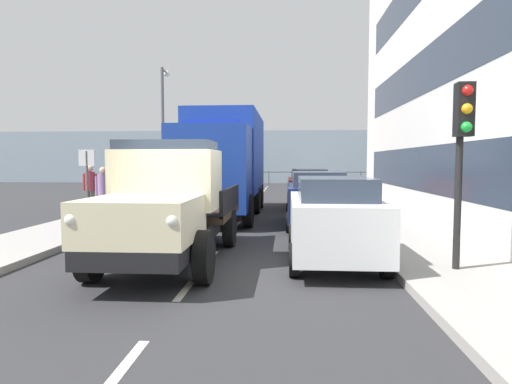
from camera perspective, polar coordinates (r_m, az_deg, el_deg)
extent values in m
plane|color=#2D2D30|center=(19.52, -0.65, -1.99)|extent=(80.00, 80.00, 0.00)
cube|color=#9E9993|center=(19.68, 12.93, -1.83)|extent=(2.31, 39.36, 0.15)
cube|color=#9E9993|center=(20.42, -13.74, -1.63)|extent=(2.31, 39.36, 0.15)
cube|color=silver|center=(4.88, -16.54, -20.65)|extent=(0.12, 1.10, 0.01)
cube|color=silver|center=(7.12, -9.30, -12.56)|extent=(0.12, 1.10, 0.01)
cube|color=silver|center=(9.48, -5.80, -8.37)|extent=(0.12, 1.10, 0.01)
cube|color=silver|center=(11.90, -3.74, -5.83)|extent=(0.12, 1.10, 0.01)
cube|color=silver|center=(14.21, -2.44, -4.22)|extent=(0.12, 1.10, 0.01)
cube|color=silver|center=(16.98, -1.37, -2.88)|extent=(0.12, 1.10, 0.01)
cube|color=silver|center=(19.79, -0.59, -1.90)|extent=(0.12, 1.10, 0.01)
cube|color=silver|center=(22.44, -0.03, -1.21)|extent=(0.12, 1.10, 0.01)
cube|color=silver|center=(25.07, 0.40, -0.66)|extent=(0.12, 1.10, 0.01)
cube|color=silver|center=(27.97, 0.78, -0.18)|extent=(0.12, 1.10, 0.01)
cube|color=silver|center=(30.43, 1.05, 0.15)|extent=(0.12, 1.10, 0.01)
cube|color=silver|center=(32.72, 1.26, 0.42)|extent=(0.12, 1.10, 0.01)
cube|color=silver|center=(35.16, 1.46, 0.66)|extent=(0.12, 1.10, 0.01)
cube|color=#2D3847|center=(11.58, 25.48, 2.47)|extent=(0.08, 21.42, 1.40)
cube|color=#2D3847|center=(11.91, 25.93, 17.05)|extent=(0.08, 21.42, 1.40)
cube|color=#8C9EAD|center=(42.06, 1.90, 4.60)|extent=(80.00, 0.80, 5.00)
cylinder|color=#4C5156|center=(40.41, 21.95, 1.65)|extent=(0.08, 0.08, 1.20)
cylinder|color=#4C5156|center=(39.84, 19.21, 1.69)|extent=(0.08, 0.08, 1.20)
cylinder|color=#4C5156|center=(39.36, 16.40, 1.72)|extent=(0.08, 0.08, 1.20)
cylinder|color=#4C5156|center=(38.99, 13.52, 1.75)|extent=(0.08, 0.08, 1.20)
cylinder|color=#4C5156|center=(38.71, 10.60, 1.78)|extent=(0.08, 0.08, 1.20)
cylinder|color=#4C5156|center=(38.53, 7.64, 1.80)|extent=(0.08, 0.08, 1.20)
cylinder|color=#4C5156|center=(38.46, 4.66, 1.82)|extent=(0.08, 0.08, 1.20)
cylinder|color=#4C5156|center=(38.49, 1.69, 1.83)|extent=(0.08, 0.08, 1.20)
cylinder|color=#4C5156|center=(38.63, -1.28, 1.84)|extent=(0.08, 0.08, 1.20)
cylinder|color=#4C5156|center=(38.86, -4.22, 1.85)|extent=(0.08, 0.08, 1.20)
cylinder|color=#4C5156|center=(39.20, -7.12, 1.84)|extent=(0.08, 0.08, 1.20)
cylinder|color=#4C5156|center=(39.64, -9.95, 1.84)|extent=(0.08, 0.08, 1.20)
cylinder|color=#4C5156|center=(40.17, -12.72, 1.83)|extent=(0.08, 0.08, 1.20)
cylinder|color=#4C5156|center=(40.79, -15.42, 1.81)|extent=(0.08, 0.08, 1.20)
cylinder|color=#4C5156|center=(41.50, -18.02, 1.80)|extent=(0.08, 0.08, 1.20)
cube|color=#4C5156|center=(38.48, 1.69, 2.61)|extent=(28.00, 0.08, 0.08)
cube|color=black|center=(9.13, -10.79, -5.08)|extent=(1.64, 5.60, 0.30)
cube|color=beige|center=(7.31, -14.56, -3.43)|extent=(1.72, 1.90, 0.70)
cube|color=silver|center=(6.48, -17.09, -4.68)|extent=(1.16, 0.08, 0.56)
sphere|color=white|center=(6.23, -10.79, -3.71)|extent=(0.20, 0.20, 0.20)
sphere|color=white|center=(6.76, -22.95, -3.36)|extent=(0.20, 0.20, 0.20)
cube|color=beige|center=(8.70, -11.45, 1.58)|extent=(1.93, 1.34, 1.15)
cube|color=#2D3847|center=(8.70, -11.49, 4.71)|extent=(1.78, 1.23, 0.56)
cube|color=#2D2319|center=(10.39, -8.91, -2.69)|extent=(2.10, 2.80, 0.16)
cube|color=black|center=(10.18, -3.39, -0.97)|extent=(0.08, 2.80, 0.56)
cube|color=black|center=(10.63, -14.23, -0.88)|extent=(0.08, 2.80, 0.56)
cylinder|color=black|center=(7.33, -6.80, -8.46)|extent=(0.24, 0.90, 0.90)
cylinder|color=black|center=(7.92, -20.78, -7.76)|extent=(0.24, 0.90, 0.90)
cylinder|color=black|center=(10.46, -3.47, -4.70)|extent=(0.24, 0.90, 0.90)
cylinder|color=black|center=(10.88, -13.63, -4.47)|extent=(0.24, 0.90, 0.90)
cube|color=#193899|center=(13.46, -5.95, 3.07)|extent=(2.40, 2.21, 2.60)
cube|color=#2D3847|center=(13.46, -5.96, 5.50)|extent=(2.20, 2.04, 0.80)
cube|color=#1933B2|center=(13.51, -5.99, 9.02)|extent=(1.75, 0.20, 0.16)
cube|color=#193899|center=(17.41, -3.67, 5.09)|extent=(2.50, 5.95, 3.00)
cube|color=black|center=(16.53, -4.08, -0.65)|extent=(2.00, 8.07, 0.36)
cylinder|color=black|center=(13.47, -1.02, -2.45)|extent=(0.28, 1.04, 1.04)
cylinder|color=black|center=(13.87, -10.54, -2.34)|extent=(0.28, 1.04, 1.04)
cylinder|color=black|center=(17.06, 0.06, -1.10)|extent=(0.28, 1.04, 1.04)
cylinder|color=black|center=(17.37, -7.53, -1.04)|extent=(0.28, 1.04, 1.04)
cylinder|color=black|center=(19.17, 0.50, -0.54)|extent=(0.28, 1.04, 1.04)
cylinder|color=black|center=(19.45, -6.28, -0.50)|extent=(0.28, 1.04, 1.04)
cube|color=white|center=(8.93, 10.04, -3.98)|extent=(1.68, 3.82, 1.00)
cube|color=#2D3847|center=(8.66, 10.24, 0.49)|extent=(1.37, 2.10, 0.42)
cylinder|color=black|center=(10.13, 4.80, -5.86)|extent=(0.18, 0.60, 0.60)
cylinder|color=black|center=(10.27, 13.76, -5.82)|extent=(0.18, 0.60, 0.60)
cylinder|color=black|center=(7.80, 5.02, -8.82)|extent=(0.18, 0.60, 0.60)
cylinder|color=black|center=(7.99, 16.65, -8.67)|extent=(0.18, 0.60, 0.60)
cube|color=navy|center=(13.80, 7.92, -1.17)|extent=(1.82, 4.15, 1.00)
cube|color=#2D3847|center=(13.56, 8.01, 1.75)|extent=(1.49, 2.28, 0.42)
cylinder|color=black|center=(15.10, 4.30, -2.61)|extent=(0.18, 0.60, 0.60)
cylinder|color=black|center=(15.21, 10.83, -2.62)|extent=(0.18, 0.60, 0.60)
cylinder|color=black|center=(12.55, 4.35, -3.95)|extent=(0.18, 0.60, 0.60)
cylinder|color=black|center=(12.68, 12.20, -3.95)|extent=(0.18, 0.60, 0.60)
cube|color=#B21E1E|center=(19.16, 6.85, 0.27)|extent=(1.74, 4.53, 1.00)
cube|color=#2D3847|center=(18.93, 6.89, 2.37)|extent=(1.42, 2.49, 0.42)
cylinder|color=black|center=(20.57, 4.35, -0.86)|extent=(0.18, 0.60, 0.60)
cylinder|color=black|center=(20.65, 8.93, -0.88)|extent=(0.18, 0.60, 0.60)
cylinder|color=black|center=(17.78, 4.40, -1.62)|extent=(0.18, 0.60, 0.60)
cylinder|color=black|center=(17.86, 9.69, -1.64)|extent=(0.18, 0.60, 0.60)
cube|color=#1E6670|center=(21.76, -6.88, 0.70)|extent=(1.77, 4.43, 1.00)
cube|color=#2D3847|center=(21.93, -6.79, 2.59)|extent=(1.45, 2.44, 0.42)
cylinder|color=black|center=(20.30, -5.27, -0.93)|extent=(0.18, 0.60, 0.60)
cylinder|color=black|center=(20.64, -9.88, -0.89)|extent=(0.18, 0.60, 0.60)
cylinder|color=black|center=(23.01, -4.16, -0.35)|extent=(0.18, 0.60, 0.60)
cylinder|color=black|center=(23.31, -8.25, -0.33)|extent=(0.18, 0.60, 0.60)
cube|color=maroon|center=(28.55, -4.25, 1.49)|extent=(1.71, 4.54, 1.00)
cube|color=#2D3847|center=(28.73, -4.20, 2.92)|extent=(1.40, 2.50, 0.42)
cylinder|color=black|center=(27.08, -2.97, 0.30)|extent=(0.18, 0.60, 0.60)
cylinder|color=black|center=(27.32, -6.36, 0.31)|extent=(0.18, 0.60, 0.60)
cylinder|color=black|center=(29.87, -2.31, 0.64)|extent=(0.18, 0.60, 0.60)
cylinder|color=black|center=(30.09, -5.39, 0.65)|extent=(0.18, 0.60, 0.60)
cube|color=slate|center=(35.35, -2.64, 1.97)|extent=(1.85, 4.33, 1.00)
cube|color=#2D3847|center=(35.53, -2.61, 3.12)|extent=(1.51, 2.38, 0.42)
cylinder|color=black|center=(33.94, -1.43, 1.04)|extent=(0.18, 0.60, 0.60)
cylinder|color=black|center=(34.16, -4.37, 1.05)|extent=(0.18, 0.60, 0.60)
cylinder|color=black|center=(36.62, -1.03, 1.26)|extent=(0.18, 0.60, 0.60)
cylinder|color=black|center=(36.81, -3.75, 1.26)|extent=(0.18, 0.60, 0.60)
cylinder|color=#383342|center=(14.21, -18.89, -2.14)|extent=(0.14, 0.14, 0.84)
cylinder|color=#383342|center=(14.28, -19.55, -2.13)|extent=(0.14, 0.14, 0.84)
cylinder|color=gray|center=(14.19, -19.29, 0.87)|extent=(0.34, 0.34, 0.66)
cylinder|color=gray|center=(14.10, -18.47, 0.74)|extent=(0.09, 0.09, 0.61)
cylinder|color=gray|center=(14.28, -20.10, 0.74)|extent=(0.09, 0.09, 0.61)
sphere|color=tan|center=(14.17, -19.33, 2.67)|extent=(0.23, 0.23, 0.23)
cylinder|color=#4C473D|center=(16.69, -20.50, -1.28)|extent=(0.14, 0.14, 0.85)
cylinder|color=#4C473D|center=(16.76, -21.06, -1.28)|extent=(0.14, 0.14, 0.85)
cylinder|color=maroon|center=(16.67, -20.84, 1.31)|extent=(0.34, 0.34, 0.67)
cylinder|color=maroon|center=(16.58, -20.15, 1.20)|extent=(0.09, 0.09, 0.62)
cylinder|color=maroon|center=(16.77, -21.52, 1.19)|extent=(0.09, 0.09, 0.62)
sphere|color=tan|center=(16.66, -20.88, 2.86)|extent=(0.23, 0.23, 0.23)
cylinder|color=#383342|center=(18.39, -17.73, -0.75)|extent=(0.14, 0.14, 0.85)
cylinder|color=#383342|center=(18.46, -18.25, -0.75)|extent=(0.14, 0.14, 0.85)
cylinder|color=gray|center=(18.38, -18.04, 1.62)|extent=(0.34, 0.34, 0.67)
cylinder|color=gray|center=(18.30, -17.40, 1.52)|extent=(0.09, 0.09, 0.62)
cylinder|color=gray|center=(18.46, -18.67, 1.51)|extent=(0.09, 0.09, 0.62)
sphere|color=tan|center=(18.37, -18.07, 3.03)|extent=(0.23, 0.23, 0.23)
cylinder|color=black|center=(8.33, 24.93, 1.71)|extent=(0.12, 0.12, 3.20)
cube|color=black|center=(8.24, 25.51, 9.68)|extent=(0.28, 0.24, 0.90)
sphere|color=red|center=(8.17, 25.89, 11.84)|extent=(0.18, 0.18, 0.18)
sphere|color=orange|center=(8.13, 25.83, 9.75)|extent=(0.18, 0.18, 0.18)
sphere|color=green|center=(8.11, 25.76, 7.64)|extent=(0.18, 0.18, 0.18)
cylinder|color=#59595B|center=(23.29, -12.05, 7.52)|extent=(0.16, 0.16, 6.72)
cylinder|color=#59595B|center=(24.15, -11.86, 15.20)|extent=(0.10, 0.90, 0.10)
sphere|color=silver|center=(24.56, -11.56, 14.89)|extent=(0.32, 0.32, 0.32)
cylinder|color=#59595B|center=(35.51, -6.17, 5.59)|extent=(0.16, 0.16, 5.81)
cylinder|color=#59595B|center=(36.14, -6.07, 10.02)|extent=(0.10, 0.90, 0.10)
sphere|color=silver|center=(36.57, -5.95, 9.87)|extent=(0.32, 0.32, 0.32)
cylinder|color=#4C4C4C|center=(14.47, -21.14, 0.63)|extent=(0.07, 0.07, 2.20)
cube|color=silver|center=(14.45, -21.23, 4.19)|extent=(0.50, 0.04, 0.50)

